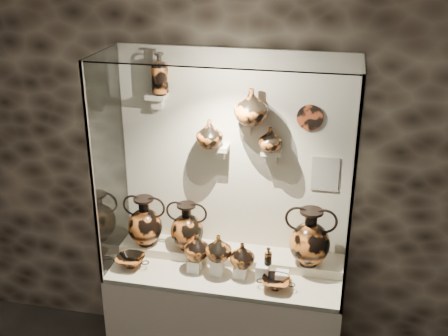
# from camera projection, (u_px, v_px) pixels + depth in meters

# --- Properties ---
(wall_back) EXTENTS (5.00, 0.02, 3.20)m
(wall_back) POSITION_uv_depth(u_px,v_px,m) (235.00, 157.00, 4.10)
(wall_back) COLOR black
(wall_back) RESTS_ON ground
(plinth) EXTENTS (1.70, 0.60, 0.80)m
(plinth) POSITION_uv_depth(u_px,v_px,m) (225.00, 319.00, 4.28)
(plinth) COLOR beige
(plinth) RESTS_ON floor
(front_tier) EXTENTS (1.68, 0.58, 0.03)m
(front_tier) POSITION_uv_depth(u_px,v_px,m) (225.00, 272.00, 4.11)
(front_tier) COLOR beige
(front_tier) RESTS_ON plinth
(rear_tier) EXTENTS (1.70, 0.25, 0.10)m
(rear_tier) POSITION_uv_depth(u_px,v_px,m) (230.00, 256.00, 4.26)
(rear_tier) COLOR beige
(rear_tier) RESTS_ON plinth
(back_panel) EXTENTS (1.70, 0.03, 1.60)m
(back_panel) POSITION_uv_depth(u_px,v_px,m) (235.00, 158.00, 4.09)
(back_panel) COLOR beige
(back_panel) RESTS_ON plinth
(glass_front) EXTENTS (1.70, 0.01, 1.60)m
(glass_front) POSITION_uv_depth(u_px,v_px,m) (216.00, 193.00, 3.54)
(glass_front) COLOR white
(glass_front) RESTS_ON plinth
(glass_left) EXTENTS (0.01, 0.60, 1.60)m
(glass_left) POSITION_uv_depth(u_px,v_px,m) (109.00, 164.00, 3.98)
(glass_left) COLOR white
(glass_left) RESTS_ON plinth
(glass_right) EXTENTS (0.01, 0.60, 1.60)m
(glass_right) POSITION_uv_depth(u_px,v_px,m) (353.00, 185.00, 3.64)
(glass_right) COLOR white
(glass_right) RESTS_ON plinth
(glass_top) EXTENTS (1.70, 0.60, 0.01)m
(glass_top) POSITION_uv_depth(u_px,v_px,m) (226.00, 58.00, 3.50)
(glass_top) COLOR white
(glass_top) RESTS_ON back_panel
(frame_post_left) EXTENTS (0.02, 0.02, 1.60)m
(frame_post_left) POSITION_uv_depth(u_px,v_px,m) (93.00, 181.00, 3.71)
(frame_post_left) COLOR gray
(frame_post_left) RESTS_ON plinth
(frame_post_right) EXTENTS (0.02, 0.02, 1.60)m
(frame_post_right) POSITION_uv_depth(u_px,v_px,m) (351.00, 205.00, 3.38)
(frame_post_right) COLOR gray
(frame_post_right) RESTS_ON plinth
(pedestal_a) EXTENTS (0.09, 0.09, 0.10)m
(pedestal_a) POSITION_uv_depth(u_px,v_px,m) (195.00, 265.00, 4.09)
(pedestal_a) COLOR beige
(pedestal_a) RESTS_ON front_tier
(pedestal_b) EXTENTS (0.09, 0.09, 0.13)m
(pedestal_b) POSITION_uv_depth(u_px,v_px,m) (217.00, 266.00, 4.05)
(pedestal_b) COLOR beige
(pedestal_b) RESTS_ON front_tier
(pedestal_c) EXTENTS (0.09, 0.09, 0.09)m
(pedestal_c) POSITION_uv_depth(u_px,v_px,m) (240.00, 271.00, 4.02)
(pedestal_c) COLOR beige
(pedestal_c) RESTS_ON front_tier
(pedestal_d) EXTENTS (0.09, 0.09, 0.12)m
(pedestal_d) POSITION_uv_depth(u_px,v_px,m) (262.00, 272.00, 3.99)
(pedestal_d) COLOR beige
(pedestal_d) RESTS_ON front_tier
(pedestal_e) EXTENTS (0.09, 0.09, 0.08)m
(pedestal_e) POSITION_uv_depth(u_px,v_px,m) (282.00, 277.00, 3.97)
(pedestal_e) COLOR beige
(pedestal_e) RESTS_ON front_tier
(bracket_ul) EXTENTS (0.14, 0.12, 0.04)m
(bracket_ul) POSITION_uv_depth(u_px,v_px,m) (157.00, 96.00, 3.96)
(bracket_ul) COLOR beige
(bracket_ul) RESTS_ON back_panel
(bracket_ca) EXTENTS (0.14, 0.12, 0.04)m
(bracket_ca) POSITION_uv_depth(u_px,v_px,m) (219.00, 147.00, 4.01)
(bracket_ca) COLOR beige
(bracket_ca) RESTS_ON back_panel
(bracket_cb) EXTENTS (0.10, 0.12, 0.04)m
(bracket_cb) POSITION_uv_depth(u_px,v_px,m) (247.00, 123.00, 3.89)
(bracket_cb) COLOR beige
(bracket_cb) RESTS_ON back_panel
(bracket_cc) EXTENTS (0.14, 0.12, 0.04)m
(bracket_cc) POSITION_uv_depth(u_px,v_px,m) (272.00, 151.00, 3.93)
(bracket_cc) COLOR beige
(bracket_cc) RESTS_ON back_panel
(amphora_left) EXTENTS (0.37, 0.37, 0.40)m
(amphora_left) POSITION_uv_depth(u_px,v_px,m) (145.00, 221.00, 4.25)
(amphora_left) COLOR #BD6024
(amphora_left) RESTS_ON rear_tier
(amphora_mid) EXTENTS (0.37, 0.37, 0.37)m
(amphora_mid) POSITION_uv_depth(u_px,v_px,m) (187.00, 226.00, 4.20)
(amphora_mid) COLOR #B95A20
(amphora_mid) RESTS_ON rear_tier
(amphora_right) EXTENTS (0.38, 0.38, 0.44)m
(amphora_right) POSITION_uv_depth(u_px,v_px,m) (310.00, 237.00, 3.98)
(amphora_right) COLOR #BD6024
(amphora_right) RESTS_ON rear_tier
(jug_a) EXTENTS (0.25, 0.25, 0.20)m
(jug_a) POSITION_uv_depth(u_px,v_px,m) (197.00, 246.00, 4.04)
(jug_a) COLOR #BD6024
(jug_a) RESTS_ON pedestal_a
(jug_b) EXTENTS (0.23, 0.23, 0.20)m
(jug_b) POSITION_uv_depth(u_px,v_px,m) (219.00, 248.00, 3.97)
(jug_b) COLOR #B95A20
(jug_b) RESTS_ON pedestal_b
(jug_c) EXTENTS (0.19, 0.19, 0.19)m
(jug_c) POSITION_uv_depth(u_px,v_px,m) (242.00, 255.00, 3.96)
(jug_c) COLOR #BD6024
(jug_c) RESTS_ON pedestal_c
(lekythos_small) EXTENTS (0.08, 0.08, 0.15)m
(lekythos_small) POSITION_uv_depth(u_px,v_px,m) (268.00, 255.00, 3.94)
(lekythos_small) COLOR #B95A20
(lekythos_small) RESTS_ON pedestal_d
(kylix_left) EXTENTS (0.32, 0.29, 0.11)m
(kylix_left) POSITION_uv_depth(u_px,v_px,m) (131.00, 261.00, 4.14)
(kylix_left) COLOR #B95A20
(kylix_left) RESTS_ON front_tier
(kylix_right) EXTENTS (0.31, 0.28, 0.10)m
(kylix_right) POSITION_uv_depth(u_px,v_px,m) (276.00, 283.00, 3.88)
(kylix_right) COLOR #BD6024
(kylix_right) RESTS_ON front_tier
(lekythos_tall) EXTENTS (0.17, 0.17, 0.33)m
(lekythos_tall) POSITION_uv_depth(u_px,v_px,m) (160.00, 72.00, 3.87)
(lekythos_tall) COLOR #BD6024
(lekythos_tall) RESTS_ON bracket_ul
(ovoid_vase_a) EXTENTS (0.20, 0.20, 0.20)m
(ovoid_vase_a) POSITION_uv_depth(u_px,v_px,m) (210.00, 133.00, 3.93)
(ovoid_vase_a) COLOR #B95A20
(ovoid_vase_a) RESTS_ON bracket_ca
(ovoid_vase_b) EXTENTS (0.28, 0.28, 0.24)m
(ovoid_vase_b) POSITION_uv_depth(u_px,v_px,m) (251.00, 106.00, 3.77)
(ovoid_vase_b) COLOR #B95A20
(ovoid_vase_b) RESTS_ON bracket_cb
(ovoid_vase_c) EXTENTS (0.17, 0.17, 0.17)m
(ovoid_vase_c) POSITION_uv_depth(u_px,v_px,m) (270.00, 139.00, 3.86)
(ovoid_vase_c) COLOR #B95A20
(ovoid_vase_c) RESTS_ON bracket_cc
(wall_plate) EXTENTS (0.18, 0.02, 0.18)m
(wall_plate) POSITION_uv_depth(u_px,v_px,m) (310.00, 117.00, 3.83)
(wall_plate) COLOR #A13F1F
(wall_plate) RESTS_ON back_panel
(info_placard) EXTENTS (0.19, 0.01, 0.26)m
(info_placard) POSITION_uv_depth(u_px,v_px,m) (325.00, 174.00, 3.97)
(info_placard) COLOR beige
(info_placard) RESTS_ON back_panel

